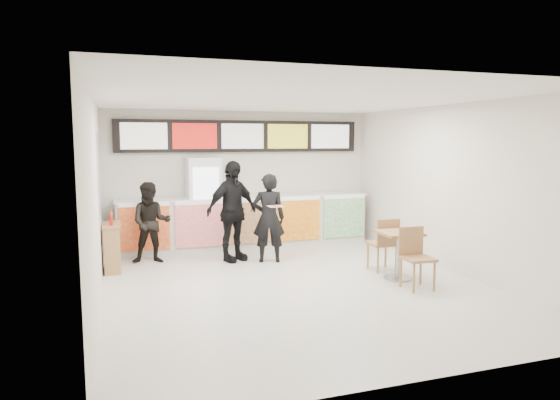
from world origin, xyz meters
name	(u,v)px	position (x,y,z in m)	size (l,w,h in m)	color
floor	(294,285)	(0.00, 0.00, 0.00)	(7.00, 7.00, 0.00)	beige
ceiling	(294,99)	(0.00, 0.00, 3.00)	(7.00, 7.00, 0.00)	white
wall_back	(242,178)	(0.00, 3.50, 1.50)	(6.00, 6.00, 0.00)	silver
wall_left	(96,201)	(-3.00, 0.00, 1.50)	(7.00, 7.00, 0.00)	silver
wall_right	(451,189)	(3.00, 0.00, 1.50)	(7.00, 7.00, 0.00)	silver
service_counter	(246,221)	(0.00, 3.09, 0.57)	(5.56, 0.77, 1.14)	silver
menu_board	(242,136)	(0.00, 3.41, 2.45)	(5.50, 0.14, 0.70)	black
drinks_fridge	(204,204)	(-0.93, 3.11, 1.00)	(0.70, 0.67, 2.00)	white
mirror_panel	(100,173)	(-2.99, 2.45, 1.75)	(0.01, 2.00, 1.50)	#B2B7BF
customer_main	(269,218)	(0.07, 1.64, 0.86)	(0.63, 0.41, 1.73)	black
customer_left	(151,223)	(-2.10, 2.27, 0.78)	(0.76, 0.59, 1.57)	black
customer_mid	(232,211)	(-0.58, 1.95, 0.99)	(1.16, 0.48, 1.97)	black
pizza_slice	(276,206)	(0.07, 1.19, 1.16)	(0.36, 0.36, 0.02)	beige
cafe_table	(399,246)	(1.82, -0.22, 0.57)	(0.68, 1.68, 0.97)	#A57A4B
condiment_ledge	(112,247)	(-2.82, 1.89, 0.44)	(0.31, 0.78, 1.03)	#A57A4B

